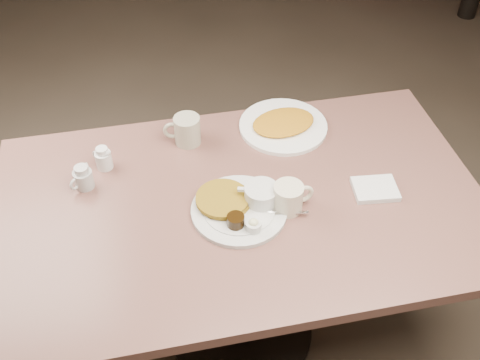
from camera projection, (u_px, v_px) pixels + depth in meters
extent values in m
cube|color=#4C3F33|center=(241.00, 332.00, 2.26)|extent=(7.00, 8.00, 0.02)
cube|color=#84564C|center=(241.00, 205.00, 1.74)|extent=(1.50, 0.90, 0.04)
cylinder|color=black|center=(241.00, 274.00, 1.99)|extent=(0.14, 0.14, 0.69)
cylinder|color=black|center=(241.00, 328.00, 2.24)|extent=(0.56, 0.56, 0.03)
cylinder|color=silver|center=(239.00, 210.00, 1.69)|extent=(0.36, 0.36, 0.01)
cylinder|color=silver|center=(239.00, 208.00, 1.68)|extent=(0.27, 0.27, 0.00)
cylinder|color=olive|center=(224.00, 200.00, 1.70)|extent=(0.20, 0.20, 0.01)
cylinder|color=olive|center=(222.00, 198.00, 1.69)|extent=(0.20, 0.20, 0.01)
cylinder|color=silver|center=(261.00, 194.00, 1.69)|extent=(0.13, 0.13, 0.05)
cube|color=silver|center=(241.00, 189.00, 1.68)|extent=(0.03, 0.02, 0.01)
cube|color=silver|center=(282.00, 191.00, 1.67)|extent=(0.03, 0.02, 0.01)
ellipsoid|color=silver|center=(257.00, 190.00, 1.68)|extent=(0.06, 0.06, 0.03)
ellipsoid|color=silver|center=(266.00, 193.00, 1.67)|extent=(0.05, 0.05, 0.02)
cylinder|color=black|center=(236.00, 221.00, 1.62)|extent=(0.06, 0.06, 0.04)
cylinder|color=silver|center=(253.00, 226.00, 1.61)|extent=(0.06, 0.06, 0.03)
ellipsoid|color=beige|center=(253.00, 222.00, 1.60)|extent=(0.04, 0.04, 0.02)
cube|color=silver|center=(289.00, 213.00, 1.67)|extent=(0.11, 0.02, 0.00)
ellipsoid|color=silver|center=(270.00, 210.00, 1.67)|extent=(0.04, 0.03, 0.01)
cylinder|color=beige|center=(288.00, 198.00, 1.67)|extent=(0.10, 0.10, 0.09)
cylinder|color=black|center=(289.00, 188.00, 1.64)|extent=(0.08, 0.08, 0.01)
torus|color=beige|center=(304.00, 194.00, 1.68)|extent=(0.07, 0.02, 0.06)
cube|color=silver|center=(375.00, 189.00, 1.75)|extent=(0.15, 0.12, 0.02)
cylinder|color=#B1AD95|center=(187.00, 130.00, 1.89)|extent=(0.10, 0.10, 0.10)
torus|color=#B1AD95|center=(173.00, 131.00, 1.89)|extent=(0.07, 0.02, 0.07)
cylinder|color=#B8B8B4|center=(84.00, 179.00, 1.75)|extent=(0.08, 0.08, 0.06)
cylinder|color=#B8B8B4|center=(81.00, 170.00, 1.72)|extent=(0.06, 0.06, 0.02)
cone|color=#B8B8B4|center=(87.00, 167.00, 1.74)|extent=(0.03, 0.03, 0.02)
torus|color=#B8B8B4|center=(75.00, 184.00, 1.73)|extent=(0.04, 0.03, 0.04)
cylinder|color=white|center=(104.00, 160.00, 1.82)|extent=(0.07, 0.07, 0.06)
cylinder|color=white|center=(102.00, 151.00, 1.79)|extent=(0.05, 0.05, 0.02)
cone|color=white|center=(107.00, 154.00, 1.78)|extent=(0.03, 0.03, 0.02)
torus|color=white|center=(97.00, 156.00, 1.82)|extent=(0.03, 0.03, 0.04)
cylinder|color=white|center=(283.00, 126.00, 1.98)|extent=(0.37, 0.37, 0.01)
ellipsoid|color=orange|center=(283.00, 122.00, 1.96)|extent=(0.25, 0.20, 0.02)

